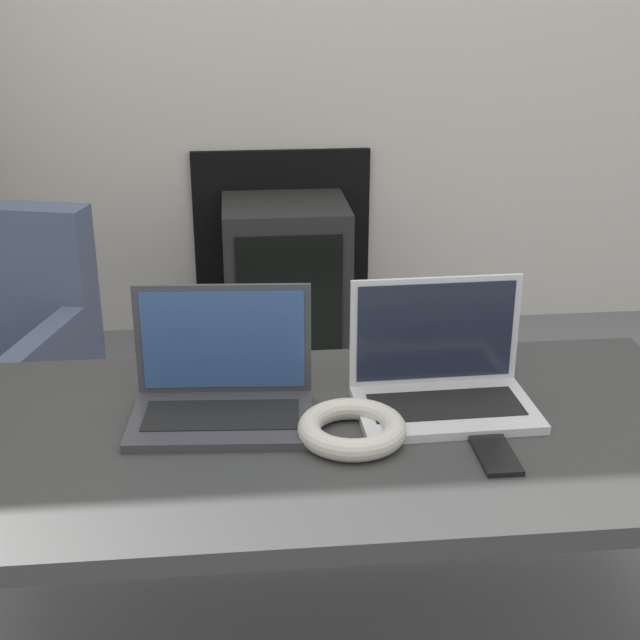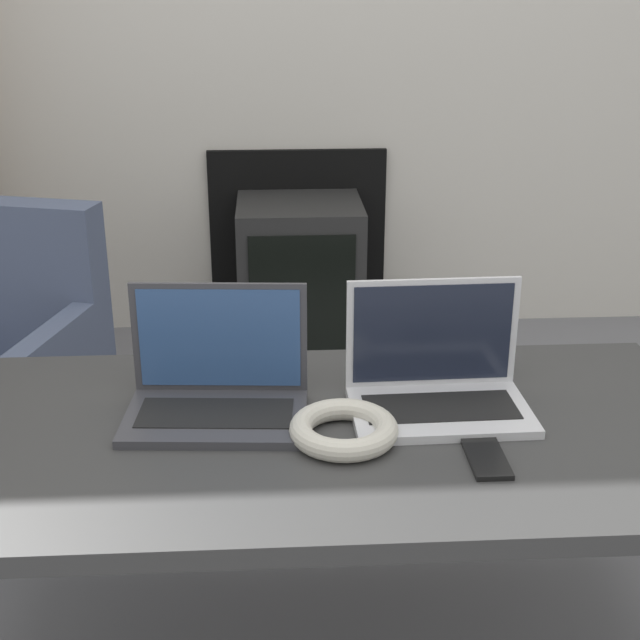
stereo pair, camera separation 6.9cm
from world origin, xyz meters
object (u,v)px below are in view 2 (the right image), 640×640
laptop_left (217,385)px  laptop_right (437,380)px  headphones (344,429)px  tv (300,277)px  phone (486,458)px

laptop_left → laptop_right: same height
headphones → tv: size_ratio=0.37×
laptop_right → phone: laptop_right is taller
phone → laptop_left: bearing=156.0°
laptop_left → laptop_right: 0.40m
laptop_right → laptop_left: bearing=178.7°
laptop_left → headphones: bearing=-23.8°
phone → tv: (-0.25, 1.56, -0.22)m
headphones → tv: same height
tv → laptop_right: bearing=-81.6°
laptop_right → headphones: size_ratio=1.74×
laptop_left → tv: 1.40m
laptop_right → tv: size_ratio=0.64×
phone → tv: bearing=99.0°
headphones → phone: 0.24m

